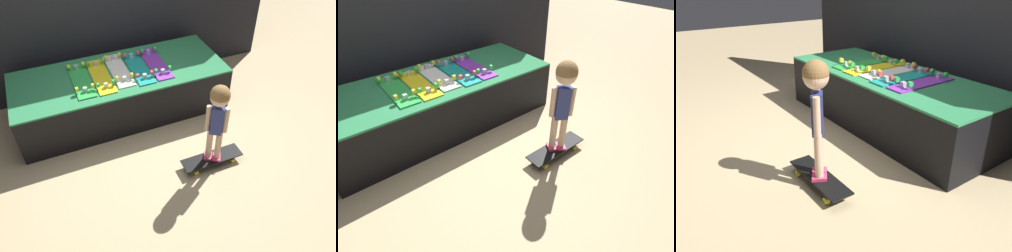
% 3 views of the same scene
% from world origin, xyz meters
% --- Properties ---
extents(ground_plane, '(16.00, 16.00, 0.00)m').
position_xyz_m(ground_plane, '(0.00, 0.00, 0.00)').
color(ground_plane, tan).
extents(back_wall, '(4.64, 0.10, 2.21)m').
position_xyz_m(back_wall, '(0.00, 1.33, 1.10)').
color(back_wall, black).
rests_on(back_wall, ground_plane).
extents(display_rack, '(2.46, 0.96, 0.57)m').
position_xyz_m(display_rack, '(0.00, 0.66, 0.28)').
color(display_rack, black).
rests_on(display_rack, ground_plane).
extents(skateboard_green_on_rack, '(0.20, 0.72, 0.09)m').
position_xyz_m(skateboard_green_on_rack, '(-0.45, 0.66, 0.58)').
color(skateboard_green_on_rack, green).
rests_on(skateboard_green_on_rack, display_rack).
extents(skateboard_yellow_on_rack, '(0.20, 0.72, 0.09)m').
position_xyz_m(skateboard_yellow_on_rack, '(-0.22, 0.65, 0.58)').
color(skateboard_yellow_on_rack, yellow).
rests_on(skateboard_yellow_on_rack, display_rack).
extents(skateboard_white_on_rack, '(0.20, 0.72, 0.09)m').
position_xyz_m(skateboard_white_on_rack, '(0.00, 0.69, 0.58)').
color(skateboard_white_on_rack, white).
rests_on(skateboard_white_on_rack, display_rack).
extents(skateboard_teal_on_rack, '(0.20, 0.72, 0.09)m').
position_xyz_m(skateboard_teal_on_rack, '(0.22, 0.65, 0.58)').
color(skateboard_teal_on_rack, teal).
rests_on(skateboard_teal_on_rack, display_rack).
extents(skateboard_purple_on_rack, '(0.20, 0.72, 0.09)m').
position_xyz_m(skateboard_purple_on_rack, '(0.45, 0.66, 0.58)').
color(skateboard_purple_on_rack, purple).
rests_on(skateboard_purple_on_rack, display_rack).
extents(skateboard_on_floor, '(0.66, 0.19, 0.09)m').
position_xyz_m(skateboard_on_floor, '(0.59, -0.56, 0.07)').
color(skateboard_on_floor, black).
rests_on(skateboard_on_floor, ground_plane).
extents(child, '(0.21, 0.19, 0.91)m').
position_xyz_m(child, '(0.59, -0.56, 0.73)').
color(child, '#E03D6B').
rests_on(child, skateboard_on_floor).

